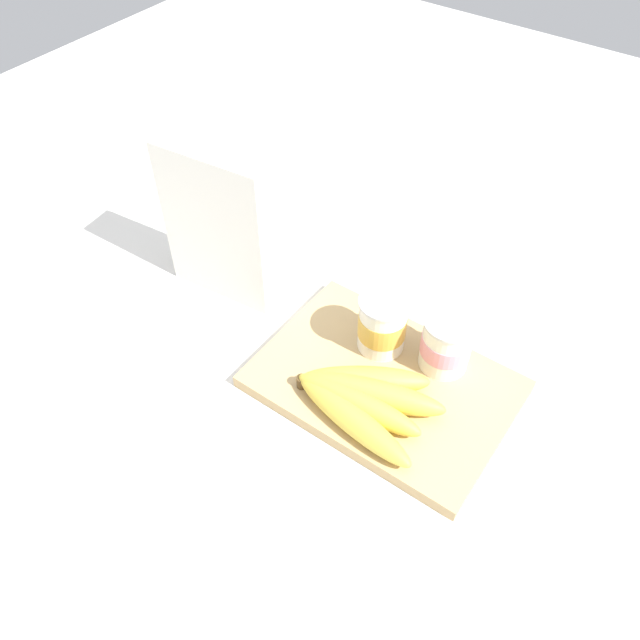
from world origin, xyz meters
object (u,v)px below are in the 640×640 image
Objects in this scene: cutting_board at (384,384)px; yogurt_cup_back at (447,343)px; banana_bunch at (363,399)px; yogurt_cup_front at (382,324)px; cereal_box at (223,222)px.

yogurt_cup_back reaches higher than cutting_board.
banana_bunch reaches higher than cutting_board.
yogurt_cup_front reaches higher than yogurt_cup_back.
yogurt_cup_back is (0.09, 0.02, -0.00)m from yogurt_cup_front.
banana_bunch is at bearing 157.58° from cereal_box.
cutting_board is 1.71× the size of banana_bunch.
yogurt_cup_front is 0.11m from banana_bunch.
cutting_board is 0.06m from banana_bunch.
yogurt_cup_back reaches higher than banana_bunch.
banana_bunch is (0.30, -0.09, -0.08)m from cereal_box.
banana_bunch is (-0.05, -0.13, -0.02)m from yogurt_cup_back.
yogurt_cup_back is at bearing 179.83° from cereal_box.
cereal_box is at bearing -176.87° from yogurt_cup_front.
yogurt_cup_front is (0.27, 0.01, -0.06)m from cereal_box.
yogurt_cup_front is at bearing 110.33° from banana_bunch.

